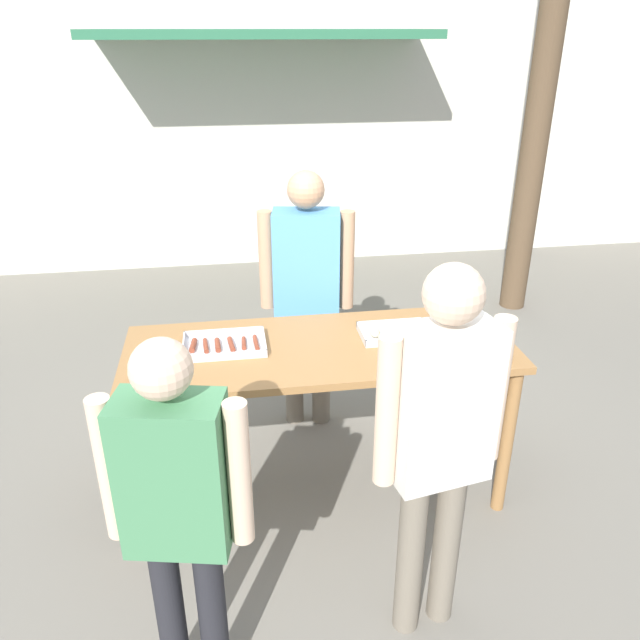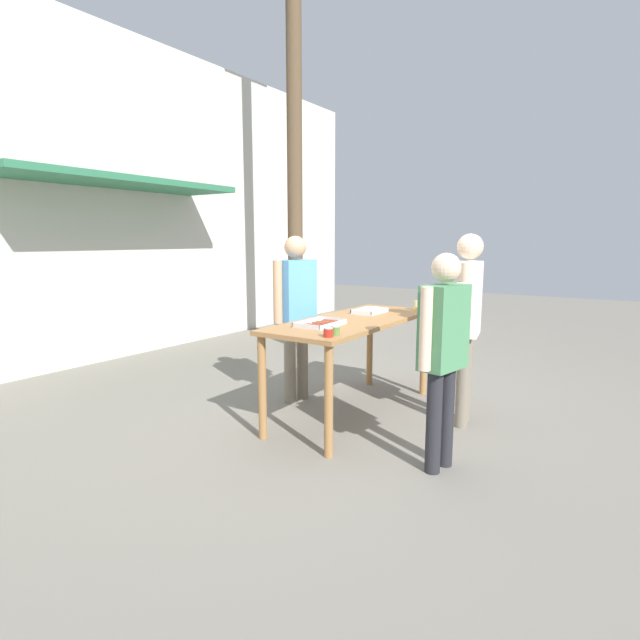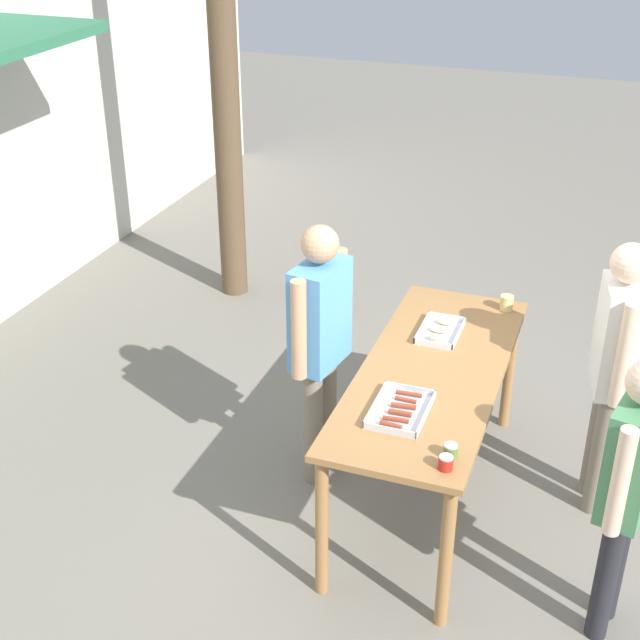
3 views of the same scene
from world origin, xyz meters
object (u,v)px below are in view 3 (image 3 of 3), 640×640
(food_tray_sausages, at_px, (400,411))
(condiment_jar_ketchup, at_px, (450,451))
(food_tray_buns, at_px, (440,331))
(person_customer_with_cup, at_px, (615,355))
(condiment_jar_mustard, at_px, (446,463))
(beer_cup, at_px, (507,303))
(person_server_behind_table, at_px, (320,333))
(person_customer_holding_hotdog, at_px, (629,478))

(food_tray_sausages, relative_size, condiment_jar_ketchup, 5.89)
(food_tray_buns, distance_m, person_customer_with_cup, 1.03)
(food_tray_sausages, distance_m, condiment_jar_mustard, 0.51)
(condiment_jar_mustard, xyz_separation_m, beer_cup, (1.77, 0.01, 0.01))
(food_tray_buns, distance_m, condiment_jar_mustard, 1.35)
(food_tray_buns, distance_m, person_server_behind_table, 0.76)
(food_tray_sausages, xyz_separation_m, beer_cup, (1.38, -0.33, 0.04))
(food_tray_buns, bearing_deg, person_customer_holding_hotdog, -133.32)
(person_customer_holding_hotdog, distance_m, person_customer_with_cup, 1.02)
(food_tray_sausages, height_order, person_customer_with_cup, person_customer_with_cup)
(person_server_behind_table, bearing_deg, condiment_jar_ketchup, -120.65)
(person_server_behind_table, xyz_separation_m, person_customer_with_cup, (0.30, -1.67, 0.02))
(condiment_jar_mustard, xyz_separation_m, condiment_jar_ketchup, (0.10, -0.00, 0.00))
(person_server_behind_table, bearing_deg, food_tray_sausages, -120.08)
(food_tray_sausages, distance_m, person_server_behind_table, 0.83)
(food_tray_sausages, relative_size, person_server_behind_table, 0.25)
(food_tray_buns, xyz_separation_m, person_customer_holding_hotdog, (-1.10, -1.17, -0.00))
(condiment_jar_mustard, bearing_deg, person_server_behind_table, 46.93)
(condiment_jar_ketchup, bearing_deg, person_server_behind_table, 50.24)
(food_tray_sausages, distance_m, beer_cup, 1.42)
(condiment_jar_ketchup, xyz_separation_m, person_customer_holding_hotdog, (0.11, -0.84, -0.02))
(person_customer_holding_hotdog, bearing_deg, food_tray_sausages, -86.74)
(condiment_jar_mustard, distance_m, person_server_behind_table, 1.34)
(person_customer_holding_hotdog, bearing_deg, person_server_behind_table, -99.22)
(condiment_jar_mustard, relative_size, person_customer_with_cup, 0.04)
(person_server_behind_table, bearing_deg, person_customer_with_cup, -70.74)
(food_tray_sausages, xyz_separation_m, food_tray_buns, (0.92, 0.00, 0.01))
(food_tray_sausages, height_order, person_server_behind_table, person_server_behind_table)
(person_server_behind_table, relative_size, person_customer_with_cup, 0.99)
(food_tray_buns, xyz_separation_m, condiment_jar_ketchup, (-1.21, -0.33, 0.02))
(condiment_jar_ketchup, height_order, person_customer_holding_hotdog, person_customer_holding_hotdog)
(person_customer_with_cup, bearing_deg, person_customer_holding_hotdog, -2.56)
(food_tray_buns, bearing_deg, condiment_jar_ketchup, -164.58)
(condiment_jar_ketchup, relative_size, person_customer_holding_hotdog, 0.05)
(food_tray_sausages, relative_size, condiment_jar_mustard, 5.89)
(food_tray_buns, distance_m, beer_cup, 0.56)
(food_tray_buns, relative_size, person_server_behind_table, 0.22)
(food_tray_sausages, height_order, beer_cup, beer_cup)
(food_tray_sausages, relative_size, person_customer_holding_hotdog, 0.27)
(condiment_jar_ketchup, height_order, person_customer_with_cup, person_customer_with_cup)
(food_tray_sausages, xyz_separation_m, condiment_jar_mustard, (-0.39, -0.33, 0.02))
(food_tray_buns, height_order, person_customer_with_cup, person_customer_with_cup)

